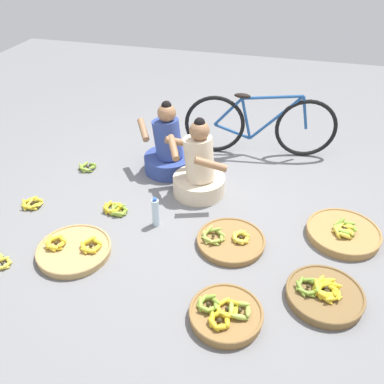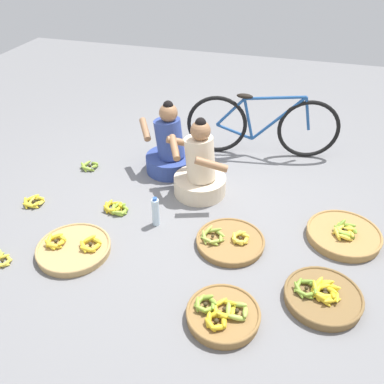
% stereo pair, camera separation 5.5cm
% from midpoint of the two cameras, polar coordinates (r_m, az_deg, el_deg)
% --- Properties ---
extents(ground_plane, '(10.00, 10.00, 0.00)m').
position_cam_midpoint_polar(ground_plane, '(3.96, 1.20, -2.56)').
color(ground_plane, slate).
extents(vendor_woman_front, '(0.68, 0.54, 0.82)m').
position_cam_midpoint_polar(vendor_woman_front, '(4.06, 1.46, 2.99)').
color(vendor_woman_front, beige).
rests_on(vendor_woman_front, ground).
extents(vendor_woman_behind, '(0.71, 0.55, 0.80)m').
position_cam_midpoint_polar(vendor_woman_behind, '(4.44, -2.76, 5.87)').
color(vendor_woman_behind, '#334793').
rests_on(vendor_woman_behind, ground).
extents(bicycle_leaning, '(1.69, 0.32, 0.73)m').
position_cam_midpoint_polar(bicycle_leaning, '(4.78, 9.91, 8.94)').
color(bicycle_leaning, black).
rests_on(bicycle_leaning, ground).
extents(banana_basket_back_right, '(0.62, 0.62, 0.13)m').
position_cam_midpoint_polar(banana_basket_back_right, '(3.63, -15.53, -7.45)').
color(banana_basket_back_right, tan).
rests_on(banana_basket_back_right, ground).
extents(banana_basket_front_right, '(0.57, 0.57, 0.15)m').
position_cam_midpoint_polar(banana_basket_front_right, '(3.28, 17.98, -13.43)').
color(banana_basket_front_right, brown).
rests_on(banana_basket_front_right, ground).
extents(banana_basket_back_center, '(0.59, 0.59, 0.13)m').
position_cam_midpoint_polar(banana_basket_back_center, '(3.59, 5.67, -6.71)').
color(banana_basket_back_center, olive).
rests_on(banana_basket_back_center, ground).
extents(banana_basket_back_left, '(0.53, 0.53, 0.15)m').
position_cam_midpoint_polar(banana_basket_back_left, '(3.03, 4.76, -16.39)').
color(banana_basket_back_left, olive).
rests_on(banana_basket_back_left, ground).
extents(banana_basket_front_left, '(0.64, 0.64, 0.16)m').
position_cam_midpoint_polar(banana_basket_front_left, '(3.86, 20.47, -5.46)').
color(banana_basket_front_left, '#A87F47').
rests_on(banana_basket_front_left, ground).
extents(loose_bananas_near_vendor, '(0.27, 0.22, 0.09)m').
position_cam_midpoint_polar(loose_bananas_near_vendor, '(4.00, -9.97, -2.20)').
color(loose_bananas_near_vendor, '#8CAD38').
rests_on(loose_bananas_near_vendor, ground).
extents(loose_bananas_front_center, '(0.22, 0.22, 0.09)m').
position_cam_midpoint_polar(loose_bananas_front_center, '(4.71, -13.56, 3.50)').
color(loose_bananas_front_center, '#8CAD38').
rests_on(loose_bananas_front_center, ground).
extents(loose_bananas_mid_left, '(0.23, 0.23, 0.08)m').
position_cam_midpoint_polar(loose_bananas_mid_left, '(4.30, -20.49, -1.25)').
color(loose_bananas_mid_left, yellow).
rests_on(loose_bananas_mid_left, ground).
extents(water_bottle, '(0.07, 0.07, 0.29)m').
position_cam_midpoint_polar(water_bottle, '(3.73, -4.60, -2.75)').
color(water_bottle, silver).
rests_on(water_bottle, ground).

